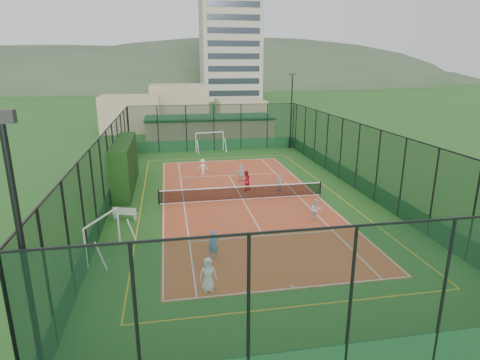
% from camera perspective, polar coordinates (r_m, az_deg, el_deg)
% --- Properties ---
extents(ground, '(300.00, 300.00, 0.00)m').
position_cam_1_polar(ground, '(28.38, 0.34, -2.77)').
color(ground, '#205F22').
rests_on(ground, ground).
extents(court_slab, '(11.17, 23.97, 0.01)m').
position_cam_1_polar(court_slab, '(28.38, 0.34, -2.76)').
color(court_slab, '#CC5A2D').
rests_on(court_slab, ground).
extents(tennis_net, '(11.67, 0.12, 1.06)m').
position_cam_1_polar(tennis_net, '(28.21, 0.34, -1.75)').
color(tennis_net, black).
rests_on(tennis_net, ground).
extents(perimeter_fence, '(18.12, 34.12, 5.00)m').
position_cam_1_polar(perimeter_fence, '(27.67, 0.35, 2.13)').
color(perimeter_fence, black).
rests_on(perimeter_fence, ground).
extents(floodlight_sw, '(0.60, 0.26, 8.25)m').
position_cam_1_polar(floodlight_sw, '(11.63, -28.03, -11.92)').
color(floodlight_sw, black).
rests_on(floodlight_sw, ground).
extents(floodlight_ne, '(0.60, 0.26, 8.25)m').
position_cam_1_polar(floodlight_ne, '(45.35, 7.31, 9.62)').
color(floodlight_ne, black).
rests_on(floodlight_ne, ground).
extents(clubhouse, '(15.20, 7.20, 3.15)m').
position_cam_1_polar(clubhouse, '(49.23, -4.39, 7.23)').
color(clubhouse, tan).
rests_on(clubhouse, ground).
extents(apartment_tower, '(15.00, 12.00, 30.00)m').
position_cam_1_polar(apartment_tower, '(109.85, -1.42, 19.23)').
color(apartment_tower, beige).
rests_on(apartment_tower, ground).
extents(distant_hills, '(200.00, 60.00, 24.00)m').
position_cam_1_polar(distant_hills, '(176.69, -8.84, 13.05)').
color(distant_hills, '#384C33').
rests_on(distant_hills, ground).
extents(hedge_left, '(1.26, 8.41, 3.68)m').
position_cam_1_polar(hedge_left, '(31.69, -16.05, 2.09)').
color(hedge_left, black).
rests_on(hedge_left, ground).
extents(white_bench, '(1.55, 0.85, 0.84)m').
position_cam_1_polar(white_bench, '(25.66, -16.05, -4.54)').
color(white_bench, white).
rests_on(white_bench, ground).
extents(futsal_goal_near, '(3.13, 2.04, 1.96)m').
position_cam_1_polar(futsal_goal_near, '(21.27, -18.90, -7.55)').
color(futsal_goal_near, white).
rests_on(futsal_goal_near, ground).
extents(futsal_goal_far, '(3.31, 1.48, 2.06)m').
position_cam_1_polar(futsal_goal_far, '(43.95, -4.33, 5.42)').
color(futsal_goal_far, white).
rests_on(futsal_goal_far, ground).
extents(child_near_left, '(0.78, 0.54, 1.52)m').
position_cam_1_polar(child_near_left, '(17.25, -4.57, -13.23)').
color(child_near_left, white).
rests_on(child_near_left, court_slab).
extents(child_near_mid, '(0.58, 0.44, 1.44)m').
position_cam_1_polar(child_near_mid, '(19.91, -3.79, -9.11)').
color(child_near_mid, '#4777CB').
rests_on(child_near_mid, court_slab).
extents(child_near_right, '(0.73, 0.60, 1.39)m').
position_cam_1_polar(child_near_right, '(24.78, 10.73, -4.21)').
color(child_near_right, silver).
rests_on(child_near_right, court_slab).
extents(child_far_left, '(0.93, 0.56, 1.41)m').
position_cam_1_polar(child_far_left, '(34.48, -5.33, 1.84)').
color(child_far_left, white).
rests_on(child_far_left, court_slab).
extents(child_far_right, '(0.78, 0.42, 1.27)m').
position_cam_1_polar(child_far_right, '(30.06, 5.71, -0.46)').
color(child_far_right, silver).
rests_on(child_far_right, court_slab).
extents(child_far_back, '(1.26, 0.51, 1.33)m').
position_cam_1_polar(child_far_back, '(32.66, 0.18, 1.03)').
color(child_far_back, silver).
rests_on(child_far_back, court_slab).
extents(coach, '(0.94, 0.87, 1.55)m').
position_cam_1_polar(coach, '(30.14, 0.84, -0.07)').
color(coach, red).
rests_on(coach, court_slab).
extents(tennis_balls, '(4.97, 1.17, 0.07)m').
position_cam_1_polar(tennis_balls, '(29.53, -1.08, -1.92)').
color(tennis_balls, '#CCE033').
rests_on(tennis_balls, court_slab).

